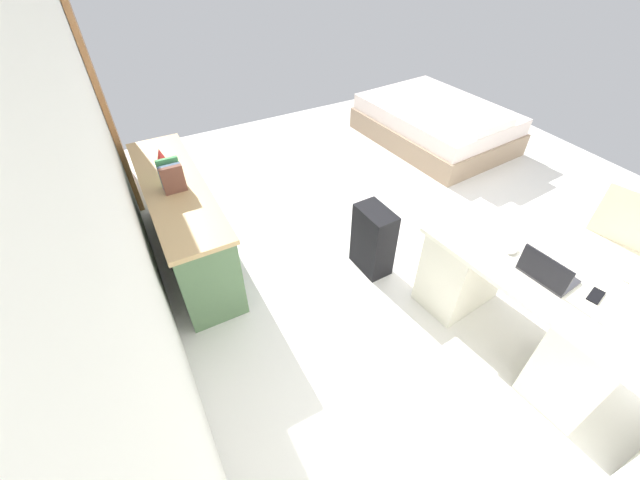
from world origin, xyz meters
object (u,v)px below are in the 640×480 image
Objects in this scene: credenza at (185,222)px; suitcase_black at (373,240)px; cell_phone_near_laptop at (596,296)px; figurine_small at (160,154)px; computer_mouse at (512,250)px; laptop at (546,272)px; desk at (520,304)px; office_chair at (604,256)px; bed at (436,124)px.

credenza is 1.65m from suitcase_black.
cell_phone_near_laptop is 1.24× the size of figurine_small.
figurine_small is at bearing 20.20° from cell_phone_near_laptop.
laptop is at bearing 170.98° from computer_mouse.
suitcase_black is (-0.91, -1.37, -0.08)m from credenza.
computer_mouse reaches higher than desk.
credenza is (2.02, 2.78, -0.03)m from office_chair.
desk is 1.22m from suitcase_black.
computer_mouse is (0.18, 0.98, 0.34)m from office_chair.
office_chair is 1.06m from laptop.
desk is at bearing -32.61° from laptop.
laptop is (-2.10, -1.79, 0.40)m from credenza.
cell_phone_near_laptop is at bearing 153.11° from bed.
credenza is 3.56m from bed.
bed is (0.71, -3.49, -0.15)m from credenza.
office_chair is at bearing -89.36° from desk.
computer_mouse is at bearing -3.21° from laptop.
cell_phone_near_laptop reaches higher than bed.
desk is 3.11m from figurine_small.
cell_phone_near_laptop is at bearing -149.47° from laptop.
desk is 11.03× the size of cell_phone_near_laptop.
office_chair is 0.52× the size of credenza.
laptop reaches higher than computer_mouse.
computer_mouse is 0.53m from cell_phone_near_laptop.
desk is at bearing 90.64° from office_chair.
bed is 18.22× the size of figurine_small.
credenza is 3.06m from cell_phone_near_laptop.
office_chair is at bearing -130.58° from suitcase_black.
office_chair is at bearing -125.96° from credenza.
computer_mouse is (-2.54, 1.68, 0.52)m from bed.
office_chair reaches higher than suitcase_black.
laptop reaches higher than desk.
cell_phone_near_laptop is at bearing -171.39° from computer_mouse.
bed is 3.09m from computer_mouse.
computer_mouse reaches higher than suitcase_black.
cell_phone_near_laptop reaches higher than desk.
bed is 20.04× the size of computer_mouse.
office_chair is (0.01, -0.95, 0.03)m from desk.
laptop is at bearing 147.39° from desk.
bed is 2.66m from suitcase_black.
office_chair is at bearing -106.33° from computer_mouse.
suitcase_black is (-1.61, 2.11, 0.07)m from bed.
bed is at bearing -54.96° from suitcase_black.
office_chair is 9.40× the size of computer_mouse.
bed is at bearing -85.64° from figurine_small.
figurine_small is at bearing 0.20° from credenza.
computer_mouse is 2.91m from figurine_small.
credenza reaches higher than suitcase_black.
figurine_small is at bearing 48.53° from office_chair.
suitcase_black is 1.61m from cell_phone_near_laptop.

